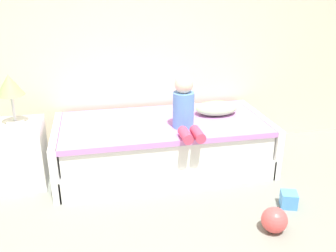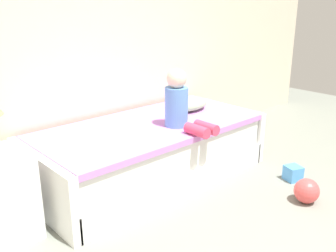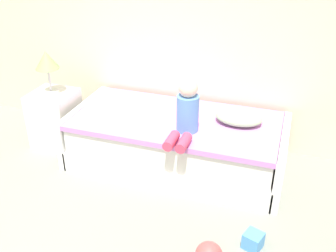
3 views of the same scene
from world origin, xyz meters
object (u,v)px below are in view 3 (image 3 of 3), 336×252
table_lamp (47,62)px  toy_block (253,241)px  child_figure (186,112)px  pillow (239,117)px  bed (176,141)px  nightstand (56,119)px

table_lamp → toy_block: 2.57m
child_figure → pillow: bearing=37.8°
bed → child_figure: (0.16, -0.23, 0.46)m
bed → table_lamp: size_ratio=4.69×
toy_block → child_figure: bearing=137.0°
pillow → toy_block: (0.32, -1.02, -0.50)m
nightstand → child_figure: 1.58m
table_lamp → toy_block: size_ratio=3.40×
table_lamp → toy_block: (2.26, -0.88, -0.87)m
nightstand → pillow: (1.93, 0.14, 0.26)m
nightstand → toy_block: (2.26, -0.88, -0.23)m
bed → nightstand: 1.35m
pillow → toy_block: size_ratio=3.32×
nightstand → child_figure: size_ratio=1.18×
bed → toy_block: size_ratio=15.93×
table_lamp → toy_block: table_lamp is taller
table_lamp → pillow: table_lamp is taller
nightstand → child_figure: child_figure is taller
nightstand → pillow: size_ratio=1.36×
nightstand → table_lamp: table_lamp is taller
nightstand → child_figure: bearing=-7.0°
child_figure → toy_block: bearing=-43.0°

